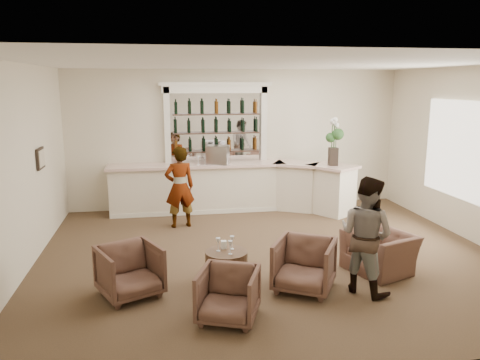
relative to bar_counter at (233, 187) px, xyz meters
name	(u,v)px	position (x,y,z in m)	size (l,w,h in m)	color
ground	(269,255)	(0.16, -3.00, -0.57)	(8.00, 8.00, 0.00)	brown
room_shell	(270,119)	(0.33, -2.29, 1.77)	(8.04, 7.02, 3.32)	beige
bar_counter	(233,187)	(0.00, 0.00, 0.00)	(5.72, 1.80, 1.14)	white
back_bar_alcove	(216,124)	(-0.34, 0.41, 1.46)	(2.64, 0.25, 3.00)	white
cocktail_table	(226,267)	(-0.74, -4.02, -0.32)	(0.64, 0.64, 0.50)	#4C3821
sommelier	(180,187)	(-1.30, -1.04, 0.28)	(0.63, 0.41, 1.71)	gray
guest	(366,235)	(1.19, -4.64, 0.28)	(0.83, 0.65, 1.71)	gray
armchair_left	(130,271)	(-2.16, -4.22, -0.20)	(0.79, 0.81, 0.74)	brown
armchair_center	(228,295)	(-0.88, -5.15, -0.23)	(0.73, 0.75, 0.68)	brown
armchair_right	(304,265)	(0.34, -4.46, -0.19)	(0.82, 0.84, 0.76)	brown
armchair_far	(380,252)	(1.75, -3.98, -0.25)	(0.99, 0.87, 0.64)	brown
espresso_machine	(218,155)	(-0.36, -0.01, 0.78)	(0.49, 0.41, 0.43)	silver
flower_vase	(334,139)	(2.20, -0.63, 1.18)	(0.29, 0.29, 1.08)	black
wine_glass_bar_left	(205,160)	(-0.66, -0.06, 0.67)	(0.07, 0.07, 0.21)	white
wine_glass_bar_right	(198,160)	(-0.82, -0.04, 0.67)	(0.07, 0.07, 0.21)	white
wine_glass_tbl_a	(218,245)	(-0.86, -3.99, 0.03)	(0.07, 0.07, 0.21)	white
wine_glass_tbl_b	(232,243)	(-0.64, -3.94, 0.03)	(0.07, 0.07, 0.21)	white
wine_glass_tbl_c	(230,248)	(-0.70, -4.15, 0.03)	(0.07, 0.07, 0.21)	white
napkin_holder	(224,245)	(-0.76, -3.88, -0.01)	(0.08, 0.08, 0.12)	white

